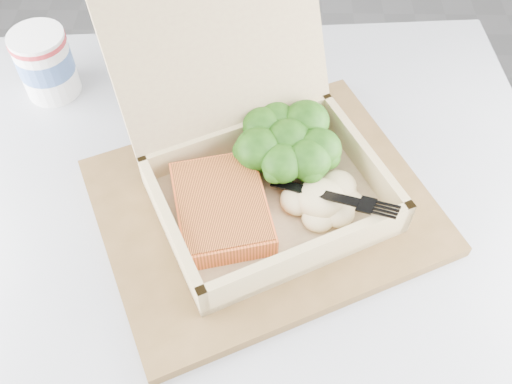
{
  "coord_description": "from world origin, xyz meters",
  "views": [
    {
      "loc": [
        -0.43,
        -0.43,
        1.27
      ],
      "look_at": [
        -0.44,
        -0.05,
        0.77
      ],
      "focal_mm": 40.0,
      "sensor_mm": 36.0,
      "label": 1
    }
  ],
  "objects_px": {
    "serving_tray": "(264,206)",
    "paper_cup": "(45,62)",
    "cafe_table": "(244,315)",
    "takeout_container": "(254,147)"
  },
  "relations": [
    {
      "from": "cafe_table",
      "to": "paper_cup",
      "type": "height_order",
      "value": "paper_cup"
    },
    {
      "from": "cafe_table",
      "to": "paper_cup",
      "type": "bearing_deg",
      "value": 137.1
    },
    {
      "from": "cafe_table",
      "to": "takeout_container",
      "type": "xyz_separation_m",
      "value": [
        0.01,
        0.09,
        0.25
      ]
    },
    {
      "from": "cafe_table",
      "to": "paper_cup",
      "type": "xyz_separation_m",
      "value": [
        -0.27,
        0.25,
        0.24
      ]
    },
    {
      "from": "serving_tray",
      "to": "paper_cup",
      "type": "distance_m",
      "value": 0.35
    },
    {
      "from": "paper_cup",
      "to": "serving_tray",
      "type": "bearing_deg",
      "value": -34.22
    },
    {
      "from": "serving_tray",
      "to": "takeout_container",
      "type": "distance_m",
      "value": 0.07
    },
    {
      "from": "takeout_container",
      "to": "paper_cup",
      "type": "height_order",
      "value": "takeout_container"
    },
    {
      "from": "serving_tray",
      "to": "paper_cup",
      "type": "relative_size",
      "value": 3.94
    },
    {
      "from": "cafe_table",
      "to": "serving_tray",
      "type": "bearing_deg",
      "value": 63.19
    }
  ]
}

